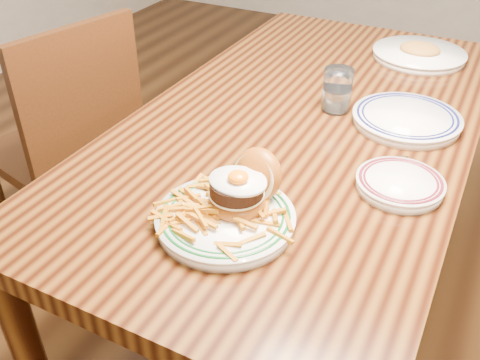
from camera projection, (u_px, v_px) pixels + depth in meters
The scene contains 8 objects.
floor at pixel (291, 309), 1.85m from camera, with size 6.00×6.00×0.00m, color black.
table at pixel (304, 145), 1.48m from camera, with size 0.85×1.60×0.75m.
chair_left at pixel (71, 143), 1.81m from camera, with size 0.52×0.52×0.92m.
main_plate at pixel (231, 207), 1.04m from camera, with size 0.27×0.29×0.13m.
side_plate at pixel (400, 183), 1.14m from camera, with size 0.19×0.20×0.03m.
rear_plate at pixel (407, 118), 1.38m from camera, with size 0.28×0.28×0.03m.
water_glass at pixel (337, 92), 1.43m from camera, with size 0.08×0.08×0.12m.
far_plate at pixel (419, 54), 1.75m from camera, with size 0.30×0.30×0.05m.
Camera 1 is at (0.42, -1.21, 1.42)m, focal length 40.00 mm.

